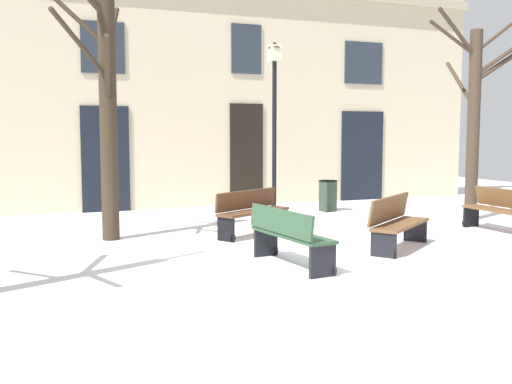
{
  "coord_description": "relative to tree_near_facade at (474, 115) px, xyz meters",
  "views": [
    {
      "loc": [
        -3.88,
        -8.5,
        1.98
      ],
      "look_at": [
        0.0,
        1.38,
        0.94
      ],
      "focal_mm": 41.9,
      "sensor_mm": 36.0,
      "label": 1
    }
  ],
  "objects": [
    {
      "name": "tree_center",
      "position": [
        -8.09,
        0.41,
        0.16
      ],
      "size": [
        1.44,
        2.23,
        4.97
      ],
      "color": "#382B1E",
      "rests_on": "ground"
    },
    {
      "name": "streetlamp",
      "position": [
        -4.25,
        1.54,
        0.04
      ],
      "size": [
        0.3,
        0.3,
        4.0
      ],
      "color": "black",
      "rests_on": "ground"
    },
    {
      "name": "bench_back_to_back_right",
      "position": [
        -0.66,
        -1.68,
        -1.94
      ],
      "size": [
        0.47,
        1.87,
        0.88
      ],
      "rotation": [
        0.0,
        0.0,
        4.7
      ],
      "color": "brown",
      "rests_on": "ground"
    },
    {
      "name": "bench_near_center_tree",
      "position": [
        -3.59,
        -2.28,
        -1.95
      ],
      "size": [
        1.74,
        1.47,
        0.91
      ],
      "rotation": [
        0.0,
        0.0,
        0.64
      ],
      "color": "brown",
      "rests_on": "ground"
    },
    {
      "name": "ground_plane",
      "position": [
        -5.68,
        -2.35,
        -2.4
      ],
      "size": [
        29.27,
        29.27,
        0.0
      ],
      "primitive_type": "plane",
      "color": "white"
    },
    {
      "name": "bench_far_corner",
      "position": [
        -5.9,
        -2.86,
        -1.94
      ],
      "size": [
        0.67,
        1.81,
        0.88
      ],
      "rotation": [
        0.0,
        0.0,
        1.68
      ],
      "color": "#2D4C33",
      "rests_on": "ground"
    },
    {
      "name": "litter_bin",
      "position": [
        -2.3,
        2.61,
        -2.01
      ],
      "size": [
        0.5,
        0.5,
        0.79
      ],
      "color": "#2D3D2D",
      "rests_on": "ground"
    },
    {
      "name": "bench_by_litter_bin",
      "position": [
        -5.43,
        -0.11,
        -1.94
      ],
      "size": [
        1.75,
        1.24,
        0.88
      ],
      "rotation": [
        0.0,
        0.0,
        0.51
      ],
      "color": "#51331E",
      "rests_on": "ground"
    },
    {
      "name": "tree_near_facade",
      "position": [
        0.0,
        0.0,
        0.0
      ],
      "size": [
        2.36,
        2.11,
        4.91
      ],
      "color": "#423326",
      "rests_on": "ground"
    },
    {
      "name": "building_facade",
      "position": [
        -5.68,
        4.73,
        0.71
      ],
      "size": [
        18.29,
        0.6,
        6.14
      ],
      "color": "beige",
      "rests_on": "ground"
    }
  ]
}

